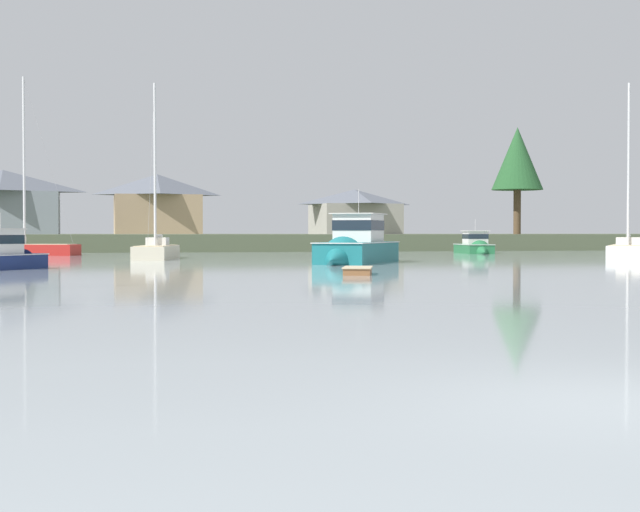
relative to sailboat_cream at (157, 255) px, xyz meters
name	(u,v)px	position (x,y,z in m)	size (l,w,h in m)	color
ground_plane	(618,401)	(1.12, -58.28, -0.28)	(531.90, 531.90, 0.00)	#939EA3
far_shore_bank	(140,241)	(1.12, 47.41, 0.55)	(239.35, 51.86, 1.66)	#4C563D
sailboat_cream	(157,255)	(0.00, 0.00, 0.00)	(3.92, 9.25, 12.68)	beige
cruiser_green	(476,248)	(28.28, 11.16, 0.19)	(3.24, 7.53, 3.78)	#236B3D
cruiser_navy	(4,260)	(-8.63, -17.49, 0.17)	(5.40, 6.33, 3.47)	navy
sailboat_red	(15,252)	(-10.41, 13.36, 0.02)	(10.37, 5.67, 14.91)	#B2231E
dinghy_wood	(358,272)	(6.88, -27.19, -0.16)	(2.03, 3.01, 0.45)	brown
sailboat_white	(628,253)	(34.72, -2.78, 0.00)	(7.36, 9.26, 13.48)	white
cruiser_teal	(354,252)	(10.86, -12.12, 0.40)	(7.81, 10.43, 5.51)	#196B70
shore_tree_inland_c	(517,159)	(40.70, 29.50, 9.50)	(5.56, 5.56, 11.63)	brown
cottage_behind_trees	(355,211)	(26.31, 43.87, 4.15)	(9.95, 10.47, 5.35)	#9E998E
cottage_hillside	(157,203)	(3.49, 52.05, 5.17)	(11.15, 7.83, 7.33)	tan
cottage_eastern	(3,201)	(-13.88, 44.02, 5.05)	(12.94, 6.70, 7.10)	gray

